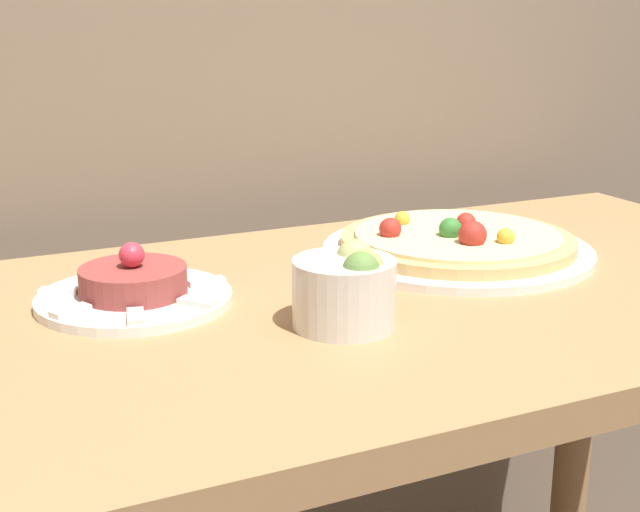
# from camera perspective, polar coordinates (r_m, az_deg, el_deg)

# --- Properties ---
(dining_table) EXTENTS (1.26, 0.61, 0.80)m
(dining_table) POSITION_cam_1_polar(r_m,az_deg,el_deg) (1.00, 1.19, -9.95)
(dining_table) COLOR #AD7F51
(dining_table) RESTS_ON ground_plane
(pizza_plate) EXTENTS (0.34, 0.34, 0.06)m
(pizza_plate) POSITION_cam_1_polar(r_m,az_deg,el_deg) (1.12, 8.76, 0.77)
(pizza_plate) COLOR white
(pizza_plate) RESTS_ON dining_table
(tartare_plate) EXTENTS (0.20, 0.20, 0.07)m
(tartare_plate) POSITION_cam_1_polar(r_m,az_deg,el_deg) (0.95, -11.83, -2.11)
(tartare_plate) COLOR white
(tartare_plate) RESTS_ON dining_table
(small_bowl) EXTENTS (0.10, 0.10, 0.08)m
(small_bowl) POSITION_cam_1_polar(r_m,az_deg,el_deg) (0.86, 1.78, -2.00)
(small_bowl) COLOR silver
(small_bowl) RESTS_ON dining_table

